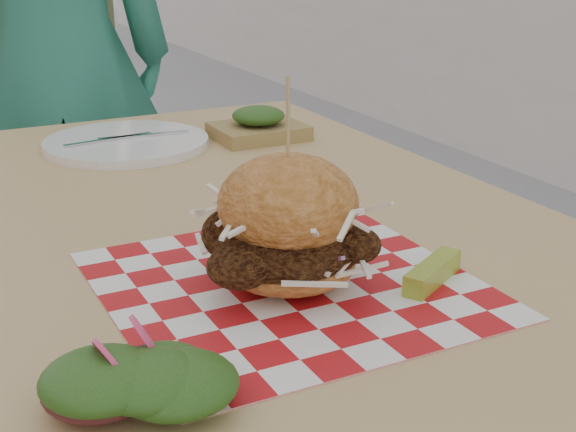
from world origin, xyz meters
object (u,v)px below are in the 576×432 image
at_px(diner, 55,55).
at_px(sandwich, 288,230).
at_px(patio_table, 217,276).
at_px(patio_chair, 49,158).

relative_size(diner, sandwich, 7.56).
relative_size(patio_table, patio_chair, 1.26).
relative_size(diner, patio_table, 1.33).
xyz_separation_m(patio_table, patio_chair, (-0.00, 1.10, -0.12)).
distance_m(diner, patio_chair, 0.25).
distance_m(patio_table, sandwich, 0.26).
height_order(patio_table, sandwich, sandwich).
distance_m(diner, patio_table, 1.13).
bearing_deg(patio_table, diner, 87.91).
bearing_deg(sandwich, diner, 87.90).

